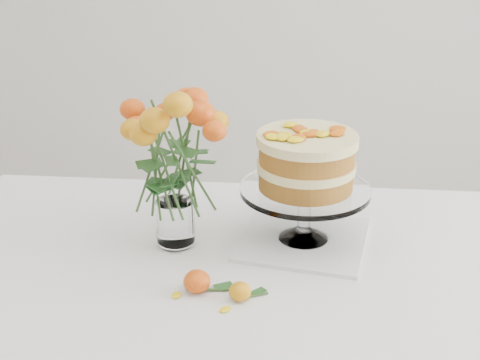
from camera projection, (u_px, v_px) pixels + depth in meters
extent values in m
cube|color=tan|center=(242.00, 283.00, 1.39)|extent=(1.40, 0.90, 0.04)
cylinder|color=tan|center=(40.00, 315.00, 1.93)|extent=(0.06, 0.06, 0.71)
cylinder|color=tan|center=(479.00, 339.00, 1.83)|extent=(0.06, 0.06, 0.71)
cube|color=white|center=(242.00, 274.00, 1.38)|extent=(1.42, 0.92, 0.01)
cube|color=white|center=(256.00, 219.00, 1.84)|extent=(1.42, 0.01, 0.20)
cube|color=silver|center=(303.00, 239.00, 1.50)|extent=(0.32, 0.32, 0.01)
cylinder|color=white|center=(304.00, 211.00, 1.48)|extent=(0.03, 0.03, 0.09)
cylinder|color=white|center=(305.00, 190.00, 1.46)|extent=(0.29, 0.29, 0.01)
cylinder|color=#AF7627|center=(306.00, 178.00, 1.44)|extent=(0.24, 0.24, 0.04)
cylinder|color=#FFF9A4|center=(306.00, 166.00, 1.43)|extent=(0.25, 0.25, 0.02)
cylinder|color=#AF7627|center=(307.00, 153.00, 1.42)|extent=(0.24, 0.24, 0.04)
cylinder|color=#FFF9A4|center=(307.00, 139.00, 1.41)|extent=(0.25, 0.25, 0.02)
cylinder|color=white|center=(176.00, 243.00, 1.49)|extent=(0.07, 0.07, 0.01)
cylinder|color=white|center=(175.00, 222.00, 1.47)|extent=(0.09, 0.09, 0.10)
ellipsoid|color=orange|center=(240.00, 291.00, 1.28)|extent=(0.04, 0.04, 0.04)
cylinder|color=#2D5321|center=(255.00, 296.00, 1.30)|extent=(0.05, 0.02, 0.00)
ellipsoid|color=red|center=(197.00, 281.00, 1.31)|extent=(0.05, 0.05, 0.05)
cylinder|color=#2D5321|center=(216.00, 290.00, 1.31)|extent=(0.06, 0.01, 0.01)
ellipsoid|color=yellow|center=(176.00, 295.00, 1.30)|extent=(0.03, 0.02, 0.00)
ellipsoid|color=yellow|center=(225.00, 310.00, 1.25)|extent=(0.03, 0.02, 0.00)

